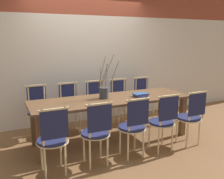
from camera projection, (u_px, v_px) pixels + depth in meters
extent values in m
plane|color=brown|center=(112.00, 140.00, 4.34)|extent=(16.00, 16.00, 0.00)
cube|color=beige|center=(87.00, 69.00, 5.23)|extent=(12.00, 0.06, 2.19)
cube|color=brown|center=(112.00, 99.00, 4.19)|extent=(2.72, 0.85, 0.04)
cube|color=brown|center=(40.00, 139.00, 3.47)|extent=(0.09, 0.09, 0.70)
cube|color=brown|center=(182.00, 116.00, 4.50)|extent=(0.09, 0.09, 0.70)
cube|color=brown|center=(34.00, 125.00, 4.04)|extent=(0.09, 0.09, 0.70)
cube|color=brown|center=(161.00, 107.00, 5.07)|extent=(0.09, 0.09, 0.70)
cylinder|color=#1E234C|center=(52.00, 140.00, 3.18)|extent=(0.39, 0.39, 0.04)
cylinder|color=beige|center=(53.00, 142.00, 3.19)|extent=(0.41, 0.41, 0.01)
cylinder|color=beige|center=(42.00, 155.00, 3.29)|extent=(0.03, 0.03, 0.44)
cylinder|color=beige|center=(61.00, 151.00, 3.40)|extent=(0.03, 0.03, 0.44)
cylinder|color=beige|center=(45.00, 164.00, 3.07)|extent=(0.03, 0.03, 0.44)
cylinder|color=beige|center=(65.00, 160.00, 3.17)|extent=(0.03, 0.03, 0.44)
cylinder|color=beige|center=(43.00, 128.00, 2.93)|extent=(0.03, 0.03, 0.44)
cylinder|color=beige|center=(66.00, 125.00, 3.04)|extent=(0.03, 0.03, 0.44)
cube|color=#1E234C|center=(54.00, 125.00, 2.98)|extent=(0.33, 0.02, 0.36)
cube|color=beige|center=(54.00, 110.00, 2.94)|extent=(0.37, 0.03, 0.03)
cylinder|color=#1E234C|center=(95.00, 133.00, 3.42)|extent=(0.39, 0.39, 0.04)
cylinder|color=beige|center=(95.00, 135.00, 3.43)|extent=(0.41, 0.41, 0.01)
cylinder|color=beige|center=(84.00, 147.00, 3.53)|extent=(0.03, 0.03, 0.44)
cylinder|color=beige|center=(101.00, 144.00, 3.64)|extent=(0.03, 0.03, 0.44)
cylinder|color=beige|center=(90.00, 155.00, 3.31)|extent=(0.03, 0.03, 0.44)
cylinder|color=beige|center=(108.00, 151.00, 3.41)|extent=(0.03, 0.03, 0.44)
cylinder|color=beige|center=(90.00, 121.00, 3.17)|extent=(0.03, 0.03, 0.44)
cylinder|color=beige|center=(109.00, 118.00, 3.28)|extent=(0.03, 0.03, 0.44)
cube|color=#1E234C|center=(100.00, 118.00, 3.22)|extent=(0.33, 0.02, 0.36)
cube|color=beige|center=(99.00, 104.00, 3.18)|extent=(0.37, 0.03, 0.03)
cylinder|color=#1E234C|center=(132.00, 127.00, 3.66)|extent=(0.39, 0.39, 0.04)
cylinder|color=beige|center=(132.00, 128.00, 3.66)|extent=(0.41, 0.41, 0.01)
cylinder|color=beige|center=(120.00, 140.00, 3.77)|extent=(0.03, 0.03, 0.44)
cylinder|color=beige|center=(135.00, 138.00, 3.87)|extent=(0.03, 0.03, 0.44)
cylinder|color=beige|center=(128.00, 147.00, 3.54)|extent=(0.03, 0.03, 0.44)
cylinder|color=beige|center=(143.00, 144.00, 3.64)|extent=(0.03, 0.03, 0.44)
cylinder|color=beige|center=(129.00, 116.00, 3.41)|extent=(0.03, 0.03, 0.44)
cylinder|color=beige|center=(146.00, 113.00, 3.52)|extent=(0.03, 0.03, 0.44)
cube|color=#1E234C|center=(138.00, 113.00, 3.45)|extent=(0.33, 0.02, 0.36)
cube|color=beige|center=(138.00, 100.00, 3.42)|extent=(0.37, 0.03, 0.03)
cylinder|color=#1E234C|center=(161.00, 122.00, 3.87)|extent=(0.39, 0.39, 0.04)
cylinder|color=beige|center=(161.00, 123.00, 3.88)|extent=(0.41, 0.41, 0.01)
cylinder|color=beige|center=(149.00, 135.00, 3.98)|extent=(0.03, 0.03, 0.44)
cylinder|color=beige|center=(162.00, 132.00, 4.08)|extent=(0.03, 0.03, 0.44)
cylinder|color=beige|center=(159.00, 141.00, 3.75)|extent=(0.03, 0.03, 0.44)
cylinder|color=beige|center=(172.00, 138.00, 3.86)|extent=(0.03, 0.03, 0.44)
cylinder|color=beige|center=(161.00, 111.00, 3.62)|extent=(0.03, 0.03, 0.44)
cylinder|color=beige|center=(176.00, 109.00, 3.73)|extent=(0.03, 0.03, 0.44)
cube|color=#1E234C|center=(169.00, 109.00, 3.67)|extent=(0.33, 0.02, 0.36)
cube|color=beige|center=(169.00, 96.00, 3.63)|extent=(0.37, 0.03, 0.03)
cylinder|color=#1E234C|center=(189.00, 117.00, 4.10)|extent=(0.39, 0.39, 0.04)
cylinder|color=beige|center=(188.00, 119.00, 4.10)|extent=(0.41, 0.41, 0.01)
cylinder|color=beige|center=(177.00, 130.00, 4.20)|extent=(0.03, 0.03, 0.44)
cylinder|color=beige|center=(188.00, 127.00, 4.31)|extent=(0.03, 0.03, 0.44)
cylinder|color=beige|center=(187.00, 135.00, 3.98)|extent=(0.03, 0.03, 0.44)
cylinder|color=beige|center=(199.00, 132.00, 4.08)|extent=(0.03, 0.03, 0.44)
cylinder|color=beige|center=(190.00, 107.00, 3.84)|extent=(0.03, 0.03, 0.44)
cylinder|color=beige|center=(203.00, 105.00, 3.96)|extent=(0.03, 0.03, 0.44)
cube|color=#1E234C|center=(197.00, 104.00, 3.89)|extent=(0.33, 0.02, 0.36)
cube|color=beige|center=(198.00, 93.00, 3.86)|extent=(0.37, 0.03, 0.03)
cylinder|color=#1E234C|center=(39.00, 112.00, 4.39)|extent=(0.39, 0.39, 0.04)
cylinder|color=beige|center=(39.00, 113.00, 4.39)|extent=(0.41, 0.41, 0.01)
cylinder|color=beige|center=(48.00, 126.00, 4.37)|extent=(0.03, 0.03, 0.44)
cylinder|color=beige|center=(33.00, 128.00, 4.27)|extent=(0.03, 0.03, 0.44)
cylinder|color=beige|center=(46.00, 122.00, 4.60)|extent=(0.03, 0.03, 0.44)
cylinder|color=beige|center=(31.00, 124.00, 4.50)|extent=(0.03, 0.03, 0.44)
cylinder|color=beige|center=(44.00, 96.00, 4.54)|extent=(0.03, 0.03, 0.44)
cylinder|color=beige|center=(29.00, 98.00, 4.43)|extent=(0.03, 0.03, 0.44)
cube|color=#1E234C|center=(36.00, 96.00, 4.49)|extent=(0.33, 0.02, 0.36)
cube|color=beige|center=(36.00, 86.00, 4.45)|extent=(0.37, 0.03, 0.03)
cylinder|color=#1E234C|center=(71.00, 108.00, 4.62)|extent=(0.39, 0.39, 0.04)
cylinder|color=beige|center=(71.00, 110.00, 4.63)|extent=(0.41, 0.41, 0.01)
cylinder|color=beige|center=(80.00, 122.00, 4.61)|extent=(0.03, 0.03, 0.44)
cylinder|color=beige|center=(66.00, 124.00, 4.51)|extent=(0.03, 0.03, 0.44)
cylinder|color=beige|center=(76.00, 118.00, 4.84)|extent=(0.03, 0.03, 0.44)
cylinder|color=beige|center=(63.00, 120.00, 4.73)|extent=(0.03, 0.03, 0.44)
cylinder|color=beige|center=(75.00, 93.00, 4.78)|extent=(0.03, 0.03, 0.44)
cylinder|color=beige|center=(61.00, 95.00, 4.67)|extent=(0.03, 0.03, 0.44)
cube|color=#1E234C|center=(68.00, 93.00, 4.72)|extent=(0.33, 0.02, 0.36)
cube|color=beige|center=(67.00, 83.00, 4.68)|extent=(0.37, 0.03, 0.03)
cylinder|color=#1E234C|center=(97.00, 105.00, 4.84)|extent=(0.39, 0.39, 0.04)
cylinder|color=beige|center=(97.00, 106.00, 4.85)|extent=(0.41, 0.41, 0.01)
cylinder|color=beige|center=(106.00, 118.00, 4.83)|extent=(0.03, 0.03, 0.44)
cylinder|color=beige|center=(94.00, 120.00, 4.73)|extent=(0.03, 0.03, 0.44)
cylinder|color=beige|center=(101.00, 114.00, 5.06)|extent=(0.03, 0.03, 0.44)
cylinder|color=beige|center=(89.00, 116.00, 4.95)|extent=(0.03, 0.03, 0.44)
cylinder|color=beige|center=(101.00, 91.00, 5.00)|extent=(0.03, 0.03, 0.44)
cylinder|color=beige|center=(88.00, 92.00, 4.89)|extent=(0.03, 0.03, 0.44)
cube|color=#1E234C|center=(94.00, 90.00, 4.94)|extent=(0.33, 0.02, 0.36)
cube|color=beige|center=(94.00, 81.00, 4.90)|extent=(0.37, 0.03, 0.03)
cylinder|color=#1E234C|center=(122.00, 102.00, 5.06)|extent=(0.39, 0.39, 0.04)
cylinder|color=beige|center=(122.00, 103.00, 5.07)|extent=(0.41, 0.41, 0.01)
cylinder|color=beige|center=(130.00, 114.00, 5.05)|extent=(0.03, 0.03, 0.44)
cylinder|color=beige|center=(119.00, 116.00, 4.94)|extent=(0.03, 0.03, 0.44)
cylinder|color=beige|center=(124.00, 111.00, 5.27)|extent=(0.03, 0.03, 0.44)
cylinder|color=beige|center=(113.00, 113.00, 5.17)|extent=(0.03, 0.03, 0.44)
cylinder|color=beige|center=(124.00, 89.00, 5.22)|extent=(0.03, 0.03, 0.44)
cylinder|color=beige|center=(112.00, 90.00, 5.10)|extent=(0.03, 0.03, 0.44)
cube|color=#1E234C|center=(118.00, 88.00, 5.16)|extent=(0.33, 0.02, 0.36)
cube|color=beige|center=(118.00, 79.00, 5.12)|extent=(0.37, 0.03, 0.03)
cylinder|color=#1E234C|center=(145.00, 100.00, 5.29)|extent=(0.39, 0.39, 0.04)
cylinder|color=beige|center=(145.00, 101.00, 5.29)|extent=(0.41, 0.41, 0.01)
cylinder|color=beige|center=(153.00, 111.00, 5.28)|extent=(0.03, 0.03, 0.44)
cylinder|color=beige|center=(143.00, 113.00, 5.17)|extent=(0.03, 0.03, 0.44)
cylinder|color=beige|center=(147.00, 108.00, 5.50)|extent=(0.03, 0.03, 0.44)
cylinder|color=beige|center=(137.00, 109.00, 5.40)|extent=(0.03, 0.03, 0.44)
cylinder|color=beige|center=(147.00, 87.00, 5.44)|extent=(0.03, 0.03, 0.44)
cylinder|color=beige|center=(136.00, 88.00, 5.33)|extent=(0.03, 0.03, 0.44)
cube|color=#1E234C|center=(141.00, 86.00, 5.39)|extent=(0.33, 0.02, 0.36)
cube|color=beige|center=(142.00, 78.00, 5.35)|extent=(0.37, 0.03, 0.03)
cylinder|color=#33383D|center=(104.00, 93.00, 4.17)|extent=(0.16, 0.16, 0.18)
cylinder|color=brown|center=(106.00, 76.00, 4.13)|extent=(0.01, 0.09, 0.40)
cylinder|color=brown|center=(102.00, 72.00, 4.16)|extent=(0.15, 0.02, 0.51)
cylinder|color=brown|center=(104.00, 75.00, 4.18)|extent=(0.14, 0.07, 0.40)
cylinder|color=brown|center=(107.00, 70.00, 4.20)|extent=(0.16, 0.21, 0.55)
cylinder|color=brown|center=(101.00, 78.00, 4.10)|extent=(0.02, 0.11, 0.34)
cylinder|color=brown|center=(114.00, 74.00, 4.18)|extent=(0.02, 0.38, 0.45)
cube|color=#234C8C|center=(141.00, 96.00, 4.32)|extent=(0.20, 0.18, 0.02)
cube|color=#842D8C|center=(141.00, 95.00, 4.33)|extent=(0.23, 0.16, 0.02)
cube|color=#234C8C|center=(141.00, 94.00, 4.33)|extent=(0.26, 0.17, 0.02)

